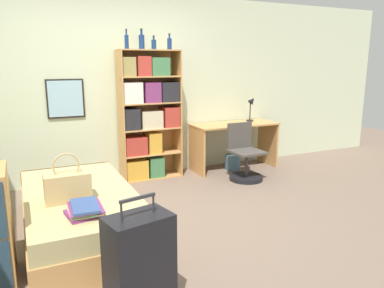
{
  "coord_description": "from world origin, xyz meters",
  "views": [
    {
      "loc": [
        -1.19,
        -3.54,
        1.65
      ],
      "look_at": [
        0.56,
        0.2,
        0.75
      ],
      "focal_mm": 35.0,
      "sensor_mm": 36.0,
      "label": 1
    }
  ],
  "objects": [
    {
      "name": "bookcase",
      "position": [
        0.47,
        1.49,
        0.92
      ],
      "size": [
        0.86,
        0.35,
        1.83
      ],
      "color": "tan",
      "rests_on": "ground_plane"
    },
    {
      "name": "bottle_brown",
      "position": [
        0.43,
        1.53,
        1.93
      ],
      "size": [
        0.08,
        0.08,
        0.28
      ],
      "color": "navy",
      "rests_on": "bookcase"
    },
    {
      "name": "desk_chair",
      "position": [
        1.7,
        0.84,
        0.25
      ],
      "size": [
        0.48,
        0.48,
        0.8
      ],
      "color": "black",
      "rests_on": "ground_plane"
    },
    {
      "name": "waste_bin",
      "position": [
        1.8,
        1.34,
        0.12
      ],
      "size": [
        0.24,
        0.24,
        0.24
      ],
      "color": "slate",
      "rests_on": "ground_plane"
    },
    {
      "name": "bottle_blue",
      "position": [
        0.81,
        1.48,
        1.91
      ],
      "size": [
        0.06,
        0.06,
        0.22
      ],
      "color": "navy",
      "rests_on": "bookcase"
    },
    {
      "name": "ground_plane",
      "position": [
        0.0,
        0.0,
        0.0
      ],
      "size": [
        14.0,
        14.0,
        0.0
      ],
      "primitive_type": "plane",
      "color": "#756051"
    },
    {
      "name": "bottle_green",
      "position": [
        0.22,
        1.53,
        1.93
      ],
      "size": [
        0.06,
        0.06,
        0.26
      ],
      "color": "navy",
      "rests_on": "bookcase"
    },
    {
      "name": "wall_back",
      "position": [
        -0.0,
        1.72,
        1.3
      ],
      "size": [
        10.0,
        0.09,
        2.6
      ],
      "color": "beige",
      "rests_on": "ground_plane"
    },
    {
      "name": "bottle_clear",
      "position": [
        0.6,
        1.53,
        1.9
      ],
      "size": [
        0.07,
        0.07,
        0.19
      ],
      "color": "navy",
      "rests_on": "bookcase"
    },
    {
      "name": "suitcase",
      "position": [
        -0.56,
        -1.4,
        0.35
      ],
      "size": [
        0.46,
        0.35,
        0.84
      ],
      "color": "black",
      "rests_on": "ground_plane"
    },
    {
      "name": "desk",
      "position": [
        1.85,
        1.39,
        0.52
      ],
      "size": [
        1.34,
        0.56,
        0.72
      ],
      "color": "tan",
      "rests_on": "ground_plane"
    },
    {
      "name": "handbag",
      "position": [
        -0.85,
        -0.21,
        0.58
      ],
      "size": [
        0.39,
        0.21,
        0.44
      ],
      "color": "tan",
      "rests_on": "bed"
    },
    {
      "name": "bed",
      "position": [
        -0.72,
        0.02,
        0.22
      ],
      "size": [
        1.02,
        1.99,
        0.44
      ],
      "color": "tan",
      "rests_on": "ground_plane"
    },
    {
      "name": "desk_lamp",
      "position": [
        2.23,
        1.49,
        0.99
      ],
      "size": [
        0.16,
        0.12,
        0.41
      ],
      "color": "black",
      "rests_on": "desk"
    },
    {
      "name": "book_stack_on_bed",
      "position": [
        -0.77,
        -0.6,
        0.49
      ],
      "size": [
        0.3,
        0.37,
        0.09
      ],
      "color": "#7A336B",
      "rests_on": "bed"
    }
  ]
}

